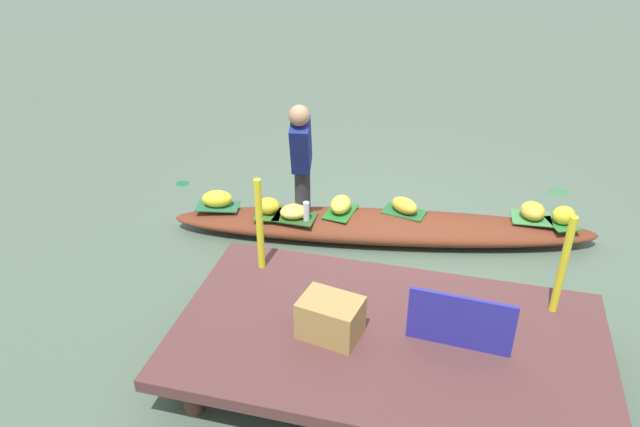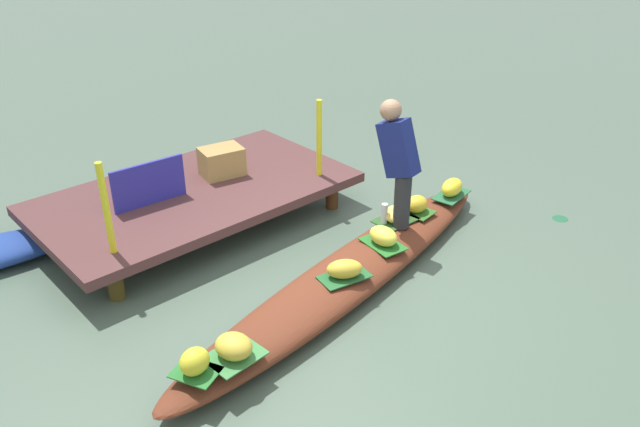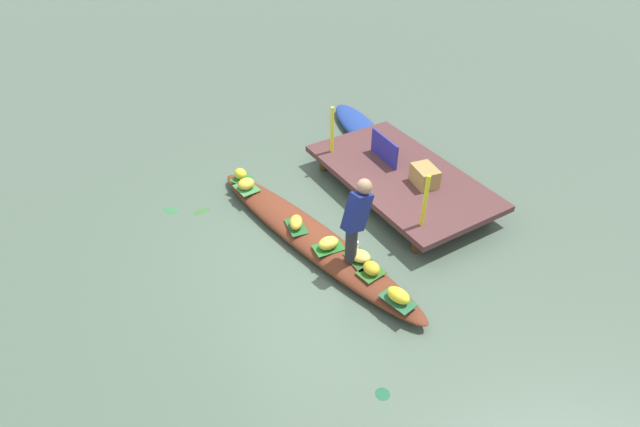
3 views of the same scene
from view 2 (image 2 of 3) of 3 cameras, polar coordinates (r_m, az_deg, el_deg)
canal_water at (r=5.84m, az=2.66°, el=-6.40°), size 40.00×40.00×0.00m
dock_platform at (r=6.84m, az=-10.98°, el=1.73°), size 3.20×1.80×0.38m
vendor_boat at (r=5.77m, az=2.69°, el=-5.38°), size 4.44×1.36×0.25m
leaf_mat_0 at (r=5.50m, az=2.17°, el=-5.61°), size 0.47×0.32×0.01m
banana_bunch_0 at (r=5.46m, az=2.18°, el=-4.92°), size 0.36×0.33×0.16m
leaf_mat_1 at (r=6.59m, az=8.50°, el=0.18°), size 0.31×0.37×0.01m
banana_bunch_1 at (r=6.55m, az=8.55°, el=0.84°), size 0.26×0.23×0.17m
leaf_mat_2 at (r=6.40m, az=6.70°, el=-0.57°), size 0.43×0.30×0.01m
banana_bunch_2 at (r=6.37m, az=6.74°, el=-0.03°), size 0.37×0.34×0.14m
leaf_mat_3 at (r=5.99m, az=5.59°, el=-2.68°), size 0.32×0.45×0.01m
banana_bunch_3 at (r=5.94m, az=5.63°, el=-1.99°), size 0.22×0.30×0.17m
leaf_mat_4 at (r=6.99m, az=11.55°, el=1.63°), size 0.48×0.33×0.01m
banana_bunch_4 at (r=6.96m, az=11.61°, el=2.28°), size 0.36×0.27×0.18m
leaf_mat_5 at (r=4.64m, az=-10.93°, el=-13.62°), size 0.35×0.39×0.01m
banana_bunch_5 at (r=4.58m, az=-11.04°, el=-12.73°), size 0.26×0.24×0.19m
leaf_mat_6 at (r=4.73m, az=-7.59°, el=-12.37°), size 0.42×0.34×0.01m
banana_bunch_6 at (r=4.68m, az=-7.65°, el=-11.57°), size 0.30×0.33×0.17m
vendor_person at (r=6.03m, az=6.96°, el=4.91°), size 0.25×0.44×1.24m
water_bottle at (r=6.28m, az=5.72°, el=-0.04°), size 0.06×0.06×0.21m
market_banner at (r=6.51m, az=-14.91°, el=2.57°), size 0.75×0.08×0.44m
railing_post_west at (r=5.67m, az=-18.41°, el=0.41°), size 0.06×0.06×0.84m
railing_post_east at (r=6.85m, az=-0.07°, el=6.68°), size 0.06×0.06×0.84m
produce_crate at (r=7.03m, az=-8.69°, el=4.58°), size 0.49×0.40×0.31m
drifting_plant_2 at (r=7.38m, az=20.50°, el=-0.41°), size 0.18×0.18×0.01m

